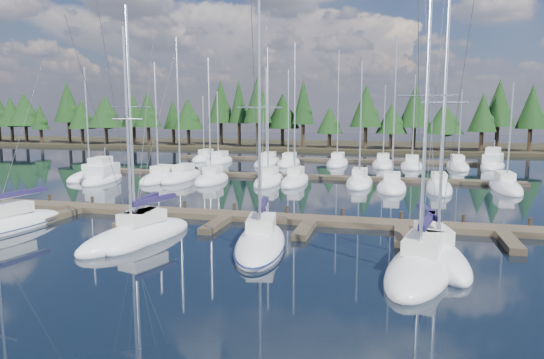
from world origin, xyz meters
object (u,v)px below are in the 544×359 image
(front_sailboat_1, at_px, (2,227))
(front_sailboat_5, at_px, (421,267))
(front_sailboat_3, at_px, (138,236))
(front_sailboat_4, at_px, (261,243))
(front_sailboat_2, at_px, (138,234))
(motor_yacht_right, at_px, (493,163))
(main_dock, at_px, (227,217))
(motor_yacht_left, at_px, (103,177))
(front_sailboat_6, at_px, (434,254))

(front_sailboat_1, bearing_deg, front_sailboat_5, -4.28)
(front_sailboat_3, bearing_deg, front_sailboat_4, 2.17)
(front_sailboat_1, relative_size, front_sailboat_3, 0.97)
(front_sailboat_2, height_order, motor_yacht_right, front_sailboat_2)
(main_dock, distance_m, motor_yacht_left, 25.00)
(front_sailboat_6, bearing_deg, main_dock, 155.92)
(front_sailboat_1, height_order, front_sailboat_6, front_sailboat_6)
(front_sailboat_3, relative_size, front_sailboat_4, 0.92)
(front_sailboat_4, distance_m, motor_yacht_left, 32.18)
(front_sailboat_4, distance_m, front_sailboat_6, 9.39)
(front_sailboat_4, relative_size, front_sailboat_5, 0.94)
(front_sailboat_3, distance_m, front_sailboat_4, 7.56)
(main_dock, xyz_separation_m, motor_yacht_right, (24.75, 40.34, 0.29))
(main_dock, distance_m, front_sailboat_2, 7.03)
(main_dock, distance_m, front_sailboat_1, 14.64)
(front_sailboat_3, distance_m, front_sailboat_6, 16.95)
(front_sailboat_3, height_order, front_sailboat_5, front_sailboat_5)
(front_sailboat_1, relative_size, front_sailboat_6, 0.87)
(main_dock, bearing_deg, motor_yacht_left, 142.71)
(front_sailboat_1, bearing_deg, front_sailboat_6, 0.91)
(main_dock, distance_m, motor_yacht_right, 47.32)
(motor_yacht_left, bearing_deg, front_sailboat_1, -72.62)
(front_sailboat_4, distance_m, front_sailboat_5, 8.88)
(front_sailboat_2, xyz_separation_m, front_sailboat_3, (0.21, -0.43, -0.02))
(front_sailboat_3, bearing_deg, front_sailboat_6, 1.38)
(front_sailboat_1, xyz_separation_m, front_sailboat_6, (26.70, 0.42, 0.03))
(front_sailboat_2, relative_size, front_sailboat_4, 1.01)
(front_sailboat_2, height_order, front_sailboat_5, front_sailboat_5)
(front_sailboat_5, distance_m, motor_yacht_right, 50.22)
(front_sailboat_5, relative_size, front_sailboat_6, 1.03)
(front_sailboat_1, xyz_separation_m, motor_yacht_right, (37.86, 46.83, 0.22))
(front_sailboat_4, relative_size, front_sailboat_6, 0.97)
(front_sailboat_4, bearing_deg, front_sailboat_5, -14.62)
(front_sailboat_3, xyz_separation_m, motor_yacht_left, (-16.53, 21.63, 0.20))
(front_sailboat_3, height_order, motor_yacht_left, front_sailboat_3)
(front_sailboat_1, distance_m, motor_yacht_right, 60.22)
(front_sailboat_6, bearing_deg, front_sailboat_1, -179.09)
(motor_yacht_right, bearing_deg, front_sailboat_6, -103.52)
(front_sailboat_2, distance_m, motor_yacht_left, 26.74)
(motor_yacht_left, distance_m, motor_yacht_right, 51.25)
(front_sailboat_2, height_order, front_sailboat_6, front_sailboat_6)
(front_sailboat_1, relative_size, motor_yacht_left, 1.38)
(front_sailboat_5, bearing_deg, front_sailboat_4, 165.38)
(motor_yacht_right, bearing_deg, front_sailboat_3, -120.98)
(main_dock, height_order, motor_yacht_right, motor_yacht_right)
(front_sailboat_6, height_order, motor_yacht_left, front_sailboat_6)
(front_sailboat_2, bearing_deg, front_sailboat_3, -63.93)
(main_dock, height_order, front_sailboat_5, front_sailboat_5)
(main_dock, xyz_separation_m, front_sailboat_4, (4.19, -6.20, 0.08))
(main_dock, xyz_separation_m, front_sailboat_6, (13.59, -6.07, 0.10))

